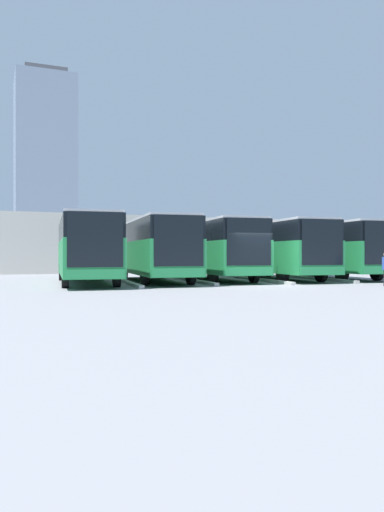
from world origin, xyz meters
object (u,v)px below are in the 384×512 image
object	(u,v)px
bus_0	(327,248)
bus_3	(154,247)
bus_1	(275,248)
bus_4	(86,247)
bus_2	(213,248)

from	to	relation	value
bus_0	bus_3	size ratio (longest dim) A/B	1.00
bus_0	bus_1	size ratio (longest dim) A/B	1.00
bus_4	bus_1	bearing A→B (deg)	-173.61
bus_0	bus_1	distance (m)	3.72
bus_3	bus_1	bearing A→B (deg)	-175.67
bus_2	bus_4	distance (m)	7.47
bus_2	bus_1	bearing A→B (deg)	176.02
bus_0	bus_4	xyz separation A→B (m)	(14.87, 0.01, 0.00)
bus_0	bus_4	bearing A→B (deg)	5.87
bus_0	bus_1	xyz separation A→B (m)	(3.72, -0.10, 0.00)
bus_0	bus_3	distance (m)	11.15
bus_1	bus_3	size ratio (longest dim) A/B	1.00
bus_4	bus_2	bearing A→B (deg)	-168.40
bus_1	bus_4	distance (m)	11.15
bus_0	bus_1	world-z (taller)	same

